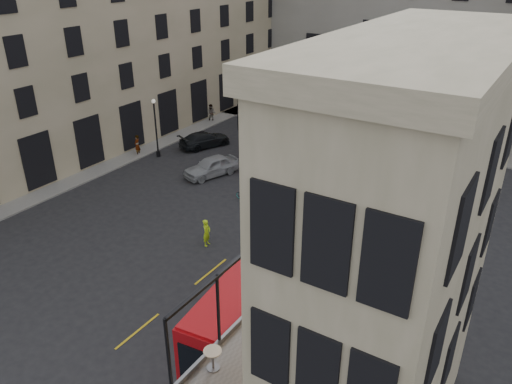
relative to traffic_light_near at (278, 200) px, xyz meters
The scene contains 31 objects.
ground 12.28m from the traffic_light_near, 85.24° to the right, with size 140.00×140.00×0.00m, color black.
host_building_main 17.11m from the traffic_light_near, 47.61° to the right, with size 7.26×11.40×15.10m.
host_frontage 14.15m from the traffic_light_near, 57.99° to the right, with size 3.00×11.00×4.50m, color #C5B494.
cafe_floor 14.31m from the traffic_light_near, 57.99° to the right, with size 3.00×10.00×0.10m, color slate.
building_left 28.61m from the traffic_light_near, 162.87° to the left, with size 14.60×50.60×22.00m.
gateway 36.87m from the traffic_light_near, 96.34° to the left, with size 35.00×10.60×18.00m.
pavement_far 26.58m from the traffic_light_near, 100.89° to the left, with size 40.00×12.00×0.12m, color slate.
pavement_left 21.13m from the traffic_light_near, behind, with size 8.00×48.00×0.12m, color slate.
traffic_light_near is the anchor object (origin of this frame).
traffic_light_far 21.26m from the traffic_light_near, 131.19° to the left, with size 0.16×0.20×3.80m.
street_lamp_a 17.09m from the traffic_light_near, 159.44° to the left, with size 0.36×0.36×5.33m.
street_lamp_b 22.56m from the traffic_light_near, 102.80° to the left, with size 0.36×0.36×5.33m.
bus_near 10.07m from the traffic_light_near, 63.44° to the right, with size 3.68×11.16×4.37m.
bus_far 15.54m from the traffic_light_near, 113.36° to the left, with size 3.52×12.56×4.96m.
car_a 10.79m from the traffic_light_near, 150.88° to the left, with size 1.92×4.78×1.63m, color gray.
car_b 16.48m from the traffic_light_near, 83.01° to the left, with size 1.46×4.18×1.38m, color #AF0A15.
car_c 17.42m from the traffic_light_near, 143.59° to the left, with size 2.04×5.01×1.45m, color black.
bicycle 5.62m from the traffic_light_near, 148.53° to the left, with size 0.53×1.52×0.80m, color gray.
cyclist 5.03m from the traffic_light_near, 128.39° to the right, with size 0.66×0.43×1.81m, color #C2F71A.
pedestrian_a 24.63m from the traffic_light_near, 137.05° to the left, with size 0.96×0.75×1.97m, color gray.
pedestrian_b 23.02m from the traffic_light_near, 101.15° to the left, with size 1.26×0.73×1.96m, color gray.
pedestrian_c 27.65m from the traffic_light_near, 85.60° to the left, with size 1.05×0.44×1.80m, color gray.
pedestrian_d 27.03m from the traffic_light_near, 76.72° to the left, with size 0.79×0.51×1.62m, color gray.
pedestrian_e 18.65m from the traffic_light_near, 163.51° to the left, with size 0.70×0.46×1.92m, color gray.
cafe_table_near 17.02m from the traffic_light_near, 67.32° to the right, with size 0.60×0.60×0.75m.
cafe_table_mid 13.63m from the traffic_light_near, 59.94° to the right, with size 0.60×0.60×0.75m.
cafe_table_far 11.68m from the traffic_light_near, 55.30° to the right, with size 0.56×0.56×0.70m.
cafe_chair_a 17.00m from the traffic_light_near, 61.32° to the right, with size 0.42×0.42×0.77m.
cafe_chair_b 15.23m from the traffic_light_near, 57.12° to the right, with size 0.42×0.42×0.85m.
cafe_chair_c 13.98m from the traffic_light_near, 52.06° to the right, with size 0.39×0.39×0.77m.
cafe_chair_d 11.91m from the traffic_light_near, 45.38° to the right, with size 0.45×0.45×0.80m.
Camera 1 is at (13.18, -13.07, 16.94)m, focal length 35.00 mm.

